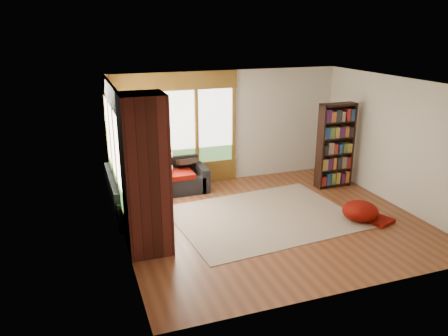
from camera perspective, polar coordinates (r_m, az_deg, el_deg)
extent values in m
plane|color=brown|center=(8.48, 6.19, -6.79)|extent=(5.50, 5.50, 0.00)
plane|color=white|center=(7.75, 6.85, 10.92)|extent=(5.50, 5.50, 0.00)
cube|color=silver|center=(10.25, 0.43, 5.44)|extent=(5.50, 0.04, 2.60)
cube|color=silver|center=(6.00, 16.91, -4.83)|extent=(5.50, 0.04, 2.60)
cube|color=silver|center=(7.29, -13.37, -0.42)|extent=(0.04, 5.00, 2.60)
cube|color=silver|center=(9.51, 21.63, 3.13)|extent=(0.04, 5.00, 2.60)
cube|color=brown|center=(9.87, -6.10, 5.14)|extent=(2.82, 0.10, 1.90)
cube|color=white|center=(9.87, -6.10, 5.14)|extent=(2.54, 0.09, 1.62)
cube|color=brown|center=(8.42, -14.14, 2.39)|extent=(0.10, 2.62, 1.90)
cube|color=white|center=(8.42, -14.14, 2.39)|extent=(0.09, 2.36, 1.62)
cube|color=#7B8F50|center=(9.14, -14.69, 6.15)|extent=(0.03, 0.72, 0.90)
cube|color=#471914|center=(7.00, -10.20, -0.99)|extent=(0.70, 0.70, 2.60)
cube|color=black|center=(9.72, -7.87, -2.18)|extent=(2.20, 0.90, 0.42)
cube|color=black|center=(9.91, -8.39, 0.66)|extent=(2.20, 0.20, 0.38)
cube|color=black|center=(9.91, -2.24, -1.04)|extent=(0.20, 0.90, 0.60)
cube|color=maroon|center=(9.50, -8.38, -0.96)|extent=(1.90, 0.66, 0.12)
cube|color=black|center=(9.02, -11.07, -4.00)|extent=(0.90, 2.20, 0.42)
cube|color=black|center=(8.84, -13.46, -1.85)|extent=(0.20, 2.20, 0.38)
cube|color=black|center=(8.07, -10.00, -5.96)|extent=(0.90, 0.20, 0.60)
cube|color=maroon|center=(8.61, -10.02, -3.08)|extent=(0.66, 1.20, 0.12)
cube|color=maroon|center=(9.50, -11.01, -1.10)|extent=(0.66, 0.66, 0.12)
cube|color=beige|center=(8.59, 5.23, -6.35)|extent=(3.57, 2.85, 0.01)
cube|color=black|center=(10.39, 16.16, 2.99)|extent=(0.04, 0.28, 1.93)
cube|color=black|center=(9.96, 12.44, 2.65)|extent=(0.04, 0.28, 1.93)
cube|color=black|center=(10.28, 13.95, 3.01)|extent=(0.83, 0.02, 1.93)
cube|color=black|center=(10.44, 13.95, -1.97)|extent=(0.75, 0.26, 0.03)
cube|color=black|center=(10.32, 14.11, -0.06)|extent=(0.75, 0.26, 0.03)
cube|color=black|center=(10.22, 14.26, 1.89)|extent=(0.75, 0.26, 0.03)
cube|color=black|center=(10.13, 14.42, 3.88)|extent=(0.75, 0.26, 0.03)
cube|color=black|center=(10.04, 14.59, 5.90)|extent=(0.75, 0.26, 0.03)
cube|color=black|center=(9.98, 14.75, 7.95)|extent=(0.75, 0.26, 0.03)
cube|color=#726659|center=(10.16, 14.40, 2.80)|extent=(0.71, 0.20, 1.77)
ellipsoid|color=maroon|center=(8.76, 17.38, -5.31)|extent=(0.83, 0.83, 0.37)
ellipsoid|color=brown|center=(9.25, -8.84, 0.41)|extent=(1.07, 1.10, 0.31)
sphere|color=brown|center=(9.49, -7.85, 1.86)|extent=(0.53, 0.53, 0.38)
cone|color=brown|center=(9.40, -8.08, 2.64)|extent=(0.20, 0.20, 0.16)
ellipsoid|color=#392E1A|center=(8.65, -10.53, -1.43)|extent=(0.72, 0.80, 0.23)
sphere|color=#392E1A|center=(8.80, -11.60, -0.40)|extent=(0.38, 0.38, 0.27)
cone|color=#392E1A|center=(8.73, -11.46, 0.22)|extent=(0.14, 0.14, 0.12)
cube|color=#2D221B|center=(9.88, -4.29, 1.70)|extent=(0.45, 0.12, 0.45)
cube|color=#2D221B|center=(9.75, -7.69, 1.36)|extent=(0.45, 0.12, 0.45)
cube|color=#2D221B|center=(9.18, -12.77, -0.01)|extent=(0.45, 0.12, 0.45)
cube|color=#2D221B|center=(8.15, -11.79, -2.30)|extent=(0.45, 0.12, 0.45)
cube|color=maroon|center=(9.66, -11.17, 1.00)|extent=(0.42, 0.12, 0.42)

